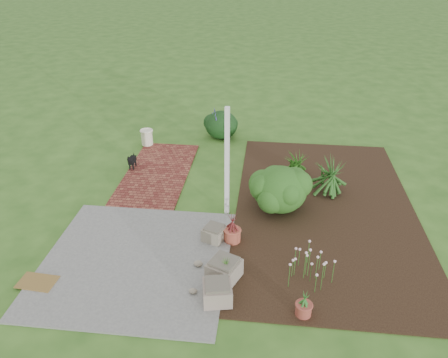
# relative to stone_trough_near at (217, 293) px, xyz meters

# --- Properties ---
(ground) EXTENTS (80.00, 80.00, 0.00)m
(ground) POSITION_rel_stone_trough_near_xyz_m (-0.43, 2.61, -0.20)
(ground) COLOR #305C1D
(ground) RESTS_ON ground
(concrete_patio) EXTENTS (3.50, 3.50, 0.04)m
(concrete_patio) POSITION_rel_stone_trough_near_xyz_m (-1.68, 0.86, -0.18)
(concrete_patio) COLOR slate
(concrete_patio) RESTS_ON ground
(brick_path) EXTENTS (1.60, 3.50, 0.04)m
(brick_path) POSITION_rel_stone_trough_near_xyz_m (-2.13, 4.36, -0.18)
(brick_path) COLOR maroon
(brick_path) RESTS_ON ground
(garden_bed) EXTENTS (4.00, 7.00, 0.03)m
(garden_bed) POSITION_rel_stone_trough_near_xyz_m (2.07, 3.11, -0.19)
(garden_bed) COLOR black
(garden_bed) RESTS_ON ground
(veranda_post) EXTENTS (0.10, 0.10, 2.50)m
(veranda_post) POSITION_rel_stone_trough_near_xyz_m (-0.13, 2.71, 1.05)
(veranda_post) COLOR white
(veranda_post) RESTS_ON ground
(stone_trough_near) EXTENTS (0.57, 0.57, 0.32)m
(stone_trough_near) POSITION_rel_stone_trough_near_xyz_m (0.00, 0.00, 0.00)
(stone_trough_near) COLOR gray
(stone_trough_near) RESTS_ON concrete_patio
(stone_trough_mid) EXTENTS (0.68, 0.68, 0.34)m
(stone_trough_mid) POSITION_rel_stone_trough_near_xyz_m (0.05, 0.56, 0.01)
(stone_trough_mid) COLOR #746458
(stone_trough_mid) RESTS_ON concrete_patio
(stone_trough_far) EXTENTS (0.52, 0.52, 0.27)m
(stone_trough_far) POSITION_rel_stone_trough_near_xyz_m (-0.28, 1.68, -0.03)
(stone_trough_far) COLOR gray
(stone_trough_far) RESTS_ON concrete_patio
(coir_doormat) EXTENTS (0.69, 0.47, 0.02)m
(coir_doormat) POSITION_rel_stone_trough_near_xyz_m (-3.25, 0.06, -0.15)
(coir_doormat) COLOR brown
(coir_doormat) RESTS_ON concrete_patio
(black_dog) EXTENTS (0.14, 0.46, 0.40)m
(black_dog) POSITION_rel_stone_trough_near_xyz_m (-2.84, 4.49, 0.08)
(black_dog) COLOR black
(black_dog) RESTS_ON brick_path
(cream_ceramic_urn) EXTENTS (0.33, 0.33, 0.44)m
(cream_ceramic_urn) POSITION_rel_stone_trough_near_xyz_m (-2.84, 6.02, 0.06)
(cream_ceramic_urn) COLOR beige
(cream_ceramic_urn) RESTS_ON brick_path
(evergreen_shrub) EXTENTS (1.48, 1.48, 1.03)m
(evergreen_shrub) POSITION_rel_stone_trough_near_xyz_m (1.03, 3.01, 0.34)
(evergreen_shrub) COLOR #164312
(evergreen_shrub) RESTS_ON garden_bed
(agapanthus_clump_back) EXTENTS (1.45, 1.45, 1.03)m
(agapanthus_clump_back) POSITION_rel_stone_trough_near_xyz_m (2.18, 3.84, 0.34)
(agapanthus_clump_back) COLOR #0C3712
(agapanthus_clump_back) RESTS_ON garden_bed
(agapanthus_clump_front) EXTENTS (1.19, 1.19, 0.80)m
(agapanthus_clump_front) POSITION_rel_stone_trough_near_xyz_m (1.42, 4.55, 0.23)
(agapanthus_clump_front) COLOR #153C0C
(agapanthus_clump_front) RESTS_ON garden_bed
(pink_flower_patch) EXTENTS (1.21, 1.21, 0.59)m
(pink_flower_patch) POSITION_rel_stone_trough_near_xyz_m (1.59, 0.78, 0.13)
(pink_flower_patch) COLOR #113D0F
(pink_flower_patch) RESTS_ON garden_bed
(terracotta_pot_bronze) EXTENTS (0.34, 0.34, 0.27)m
(terracotta_pot_bronze) POSITION_rel_stone_trough_near_xyz_m (0.09, 1.68, -0.04)
(terracotta_pot_bronze) COLOR #A74D38
(terracotta_pot_bronze) RESTS_ON garden_bed
(terracotta_pot_small_left) EXTENTS (0.31, 0.31, 0.22)m
(terracotta_pot_small_left) POSITION_rel_stone_trough_near_xyz_m (1.43, -0.16, -0.06)
(terracotta_pot_small_left) COLOR #974033
(terracotta_pot_small_left) RESTS_ON garden_bed
(terracotta_pot_small_right) EXTENTS (0.38, 0.38, 0.24)m
(terracotta_pot_small_right) POSITION_rel_stone_trough_near_xyz_m (0.09, 0.48, -0.05)
(terracotta_pot_small_right) COLOR #B6563D
(terracotta_pot_small_right) RESTS_ON garden_bed
(purple_flowering_bush) EXTENTS (1.14, 1.14, 0.84)m
(purple_flowering_bush) POSITION_rel_stone_trough_near_xyz_m (-0.75, 6.89, 0.22)
(purple_flowering_bush) COLOR black
(purple_flowering_bush) RESTS_ON ground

